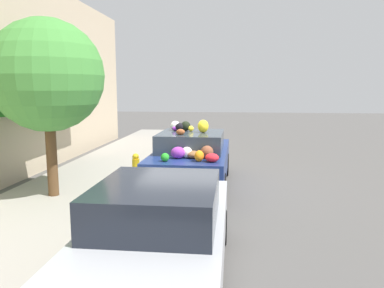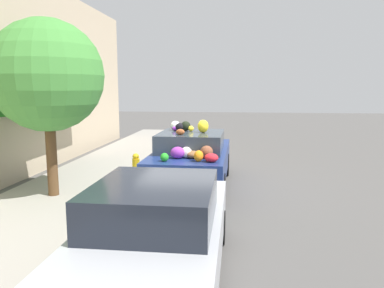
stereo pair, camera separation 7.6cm
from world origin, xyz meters
name	(u,v)px [view 2 (the right image)]	position (x,y,z in m)	size (l,w,h in m)	color
ground_plane	(190,185)	(0.00, 0.00, 0.00)	(60.00, 60.00, 0.00)	#565451
sidewalk_curb	(94,180)	(0.00, 2.70, 0.06)	(24.00, 3.20, 0.13)	#9E998E
building_facade	(13,77)	(0.05, 4.91, 2.90)	(18.00, 1.20, 5.89)	#C6B293
street_tree	(47,76)	(-1.67, 3.01, 2.86)	(2.51, 2.51, 4.00)	brown
fire_hydrant	(136,166)	(0.12, 1.52, 0.47)	(0.20, 0.20, 0.70)	gold
art_car	(192,157)	(-0.04, -0.05, 0.79)	(4.18, 1.92, 1.79)	navy
parked_car_plain	(157,231)	(-5.00, -0.16, 0.71)	(4.11, 1.77, 1.40)	#B7BABF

